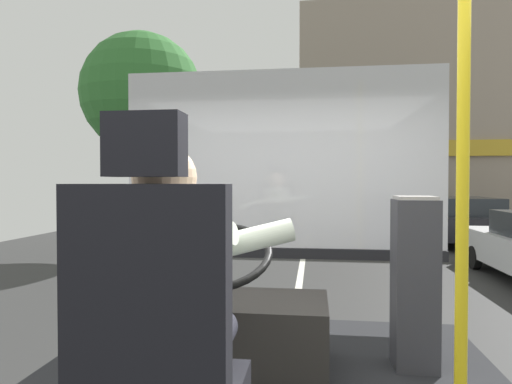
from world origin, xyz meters
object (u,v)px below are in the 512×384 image
(fare_box, at_px, (415,282))
(steering_console, at_px, (230,329))
(driver_seat, at_px, (159,360))
(parked_car_black, at_px, (460,219))
(bus_driver, at_px, (170,294))
(parked_car_green, at_px, (392,204))
(parked_car_charcoal, at_px, (416,208))
(handrail_pole, at_px, (463,167))

(fare_box, bearing_deg, steering_console, -170.93)
(driver_seat, relative_size, parked_car_black, 0.30)
(bus_driver, relative_size, fare_box, 0.83)
(parked_car_green, bearing_deg, bus_driver, -101.36)
(parked_car_charcoal, xyz_separation_m, parked_car_green, (0.04, 5.51, -0.12))
(driver_seat, relative_size, bus_driver, 1.54)
(steering_console, bearing_deg, driver_seat, -90.00)
(driver_seat, bearing_deg, parked_car_black, 69.21)
(fare_box, bearing_deg, parked_car_charcoal, 77.68)
(handrail_pole, bearing_deg, bus_driver, -166.26)
(bus_driver, bearing_deg, parked_car_charcoal, 75.16)
(parked_car_black, distance_m, parked_car_green, 9.99)
(parked_car_black, xyz_separation_m, parked_car_charcoal, (-0.26, 4.48, 0.06))
(handrail_pole, distance_m, parked_car_green, 22.31)
(steering_console, height_order, parked_car_green, steering_console)
(parked_car_charcoal, bearing_deg, fare_box, -102.32)
(bus_driver, relative_size, handrail_pole, 0.37)
(parked_car_charcoal, distance_m, parked_car_green, 5.51)
(handrail_pole, bearing_deg, fare_box, 87.04)
(parked_car_black, relative_size, parked_car_charcoal, 1.08)
(steering_console, distance_m, parked_car_green, 21.66)
(fare_box, relative_size, parked_car_green, 0.23)
(driver_seat, xyz_separation_m, parked_car_green, (4.47, 22.36, -0.62))
(bus_driver, height_order, handrail_pole, handrail_pole)
(driver_seat, bearing_deg, parked_car_green, 78.69)
(driver_seat, bearing_deg, parked_car_charcoal, 75.26)
(driver_seat, bearing_deg, fare_box, 51.97)
(bus_driver, distance_m, handrail_pole, 1.11)
(handrail_pole, bearing_deg, parked_car_black, 72.88)
(parked_car_green, bearing_deg, parked_car_charcoal, -90.38)
(handrail_pole, height_order, parked_car_green, handrail_pole)
(driver_seat, distance_m, parked_car_black, 13.25)
(parked_car_black, relative_size, parked_car_green, 1.00)
(bus_driver, distance_m, parked_car_green, 22.71)
(fare_box, height_order, parked_car_green, fare_box)
(bus_driver, xyz_separation_m, handrail_pole, (1.00, 0.24, 0.43))
(driver_seat, xyz_separation_m, parked_car_black, (4.70, 12.37, -0.55))
(bus_driver, relative_size, parked_car_green, 0.19)
(steering_console, bearing_deg, parked_car_black, 67.25)
(steering_console, height_order, parked_car_charcoal, steering_console)
(steering_console, relative_size, parked_car_black, 0.26)
(parked_car_black, bearing_deg, driver_seat, -110.79)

